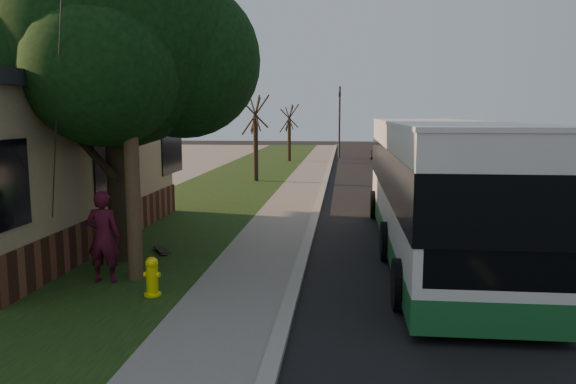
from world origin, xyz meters
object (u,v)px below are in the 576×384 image
object	(u,v)px
utility_pole	(127,53)
transit_bus	(436,183)
skateboarder	(103,237)
leafy_tree	(117,36)
traffic_signal	(339,117)
fire_hydrant	(152,277)
bare_tree_near	(256,139)
skateboard_main	(161,250)
distant_car	(384,150)
bare_tree_far	(289,134)

from	to	relation	value
utility_pole	transit_bus	distance (m)	7.85
utility_pole	skateboarder	distance (m)	3.68
utility_pole	leafy_tree	bearing A→B (deg)	117.60
utility_pole	traffic_signal	bearing A→B (deg)	83.42
fire_hydrant	traffic_signal	distance (m)	34.25
bare_tree_near	transit_bus	size ratio (longest dim) A/B	0.36
traffic_signal	bare_tree_near	bearing A→B (deg)	-104.04
skateboard_main	distant_car	distance (m)	29.25
skateboard_main	distant_car	bearing A→B (deg)	75.58
transit_bus	utility_pole	bearing A→B (deg)	-153.34
fire_hydrant	transit_bus	size ratio (longest dim) A/B	0.06
utility_pole	skateboard_main	distance (m)	5.02
utility_pole	leafy_tree	size ratio (longest dim) A/B	1.16
bare_tree_near	skateboarder	distance (m)	17.30
leafy_tree	distant_car	distance (m)	30.28
transit_bus	skateboard_main	world-z (taller)	transit_bus
utility_pole	fire_hydrant	bearing A→B (deg)	-54.62
fire_hydrant	bare_tree_near	distance (m)	18.10
skateboard_main	distant_car	xyz separation A→B (m)	(7.28, 28.32, 0.64)
leafy_tree	skateboarder	bearing A→B (deg)	-80.44
bare_tree_near	traffic_signal	size ratio (longest dim) A/B	0.78
leafy_tree	bare_tree_near	size ratio (longest dim) A/B	1.81
leafy_tree	bare_tree_far	bearing A→B (deg)	87.55
bare_tree_far	traffic_signal	xyz separation A→B (m)	(3.50, 4.00, 1.16)
skateboarder	transit_bus	bearing A→B (deg)	-155.27
skateboard_main	traffic_signal	bearing A→B (deg)	82.61
distant_car	transit_bus	bearing A→B (deg)	-92.55
utility_pole	bare_tree_near	world-z (taller)	utility_pole
skateboarder	skateboard_main	world-z (taller)	skateboarder
fire_hydrant	distant_car	size ratio (longest dim) A/B	0.16
bare_tree_near	skateboard_main	bearing A→B (deg)	-89.99
skateboard_main	bare_tree_far	bearing A→B (deg)	88.94
utility_pole	bare_tree_far	xyz separation A→B (m)	(0.31, 29.01, -2.63)
bare_tree_far	distant_car	xyz separation A→B (m)	(6.79, 1.53, -1.24)
utility_pole	distant_car	bearing A→B (deg)	76.92
bare_tree_near	distant_car	size ratio (longest dim) A/B	0.96
transit_bus	skateboard_main	xyz separation A→B (m)	(-6.71, -1.06, -1.61)
utility_pole	transit_bus	xyz separation A→B (m)	(6.52, 3.27, -2.89)
bare_tree_near	transit_bus	xyz separation A→B (m)	(6.72, -13.73, -0.41)
bare_tree_far	distant_car	bearing A→B (deg)	12.68
leafy_tree	bare_tree_far	size ratio (longest dim) A/B	1.94
utility_pole	distant_car	distance (m)	31.58
utility_pole	bare_tree_near	distance (m)	17.19
utility_pole	transit_bus	size ratio (longest dim) A/B	0.75
bare_tree_near	transit_bus	bearing A→B (deg)	-63.94
leafy_tree	skateboarder	xyz separation A→B (m)	(0.32, -1.90, -4.16)
traffic_signal	transit_bus	distance (m)	29.89
utility_pole	skateboard_main	bearing A→B (deg)	94.95
bare_tree_far	skateboarder	bearing A→B (deg)	-91.66
transit_bus	fire_hydrant	bearing A→B (deg)	-143.73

